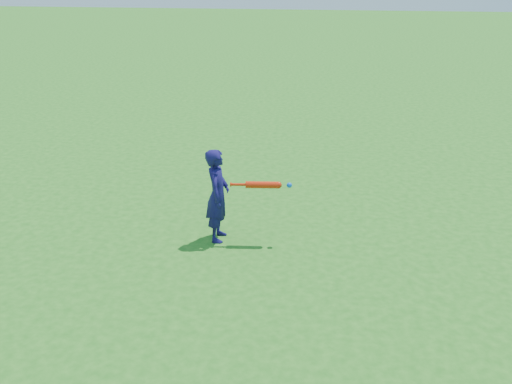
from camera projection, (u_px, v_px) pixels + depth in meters
ground at (252, 260)px, 7.08m from camera, size 80.00×80.00×0.00m
child at (218, 195)px, 7.41m from camera, size 0.31×0.46×1.25m
bat_swing at (265, 185)px, 7.28m from camera, size 0.79×0.15×0.09m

